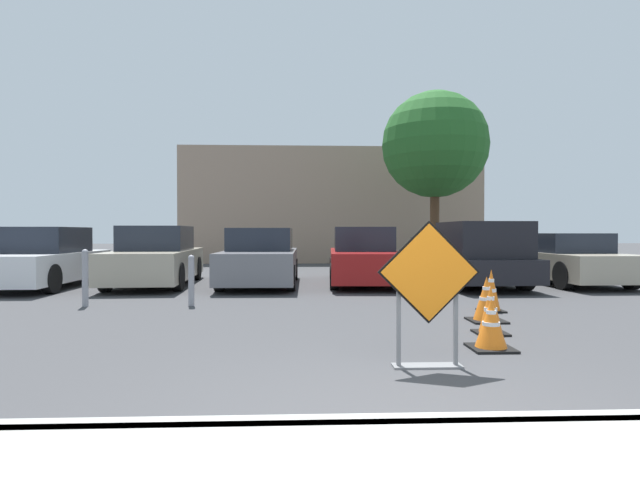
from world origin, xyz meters
TOP-DOWN VIEW (x-y plane):
  - ground_plane at (0.00, 10.00)m, footprint 96.00×96.00m
  - curb_lip at (0.00, 0.00)m, footprint 21.71×0.20m
  - road_closed_sign at (0.58, 1.70)m, footprint 1.03×0.20m
  - traffic_cone_nearest at (1.52, 2.47)m, footprint 0.49×0.49m
  - traffic_cone_second at (1.86, 3.33)m, footprint 0.41×0.41m
  - traffic_cone_third at (2.15, 4.26)m, footprint 0.53×0.53m
  - traffic_cone_fourth at (2.59, 5.20)m, footprint 0.41×0.41m
  - parked_car_nearest at (-7.11, 9.38)m, footprint 1.97×4.26m
  - parked_car_second at (-4.41, 9.80)m, footprint 2.01×4.57m
  - parked_car_third at (-1.72, 9.72)m, footprint 1.90×4.37m
  - parked_car_fourth at (0.98, 9.95)m, footprint 1.97×4.55m
  - pickup_truck at (3.68, 9.38)m, footprint 2.05×5.05m
  - parked_car_fifth at (6.37, 9.67)m, footprint 1.92×4.23m
  - bollard_nearest at (-2.72, 6.08)m, footprint 0.12×0.12m
  - bollard_second at (-4.65, 6.08)m, footprint 0.12×0.12m
  - building_facade_backdrop at (0.74, 21.06)m, footprint 13.49×5.00m
  - street_tree_behind_lot at (4.07, 14.22)m, footprint 3.74×3.74m

SIDE VIEW (x-z plane):
  - ground_plane at x=0.00m, z-range 0.00..0.00m
  - curb_lip at x=0.00m, z-range 0.00..0.14m
  - traffic_cone_nearest at x=1.52m, z-range -0.01..0.58m
  - traffic_cone_second at x=1.86m, z-range -0.01..0.65m
  - traffic_cone_third at x=2.15m, z-range -0.01..0.68m
  - traffic_cone_fourth at x=2.59m, z-range -0.01..0.72m
  - bollard_nearest at x=-2.72m, z-range 0.03..0.98m
  - bollard_second at x=-4.65m, z-range 0.03..1.09m
  - parked_car_fifth at x=6.37m, z-range -0.04..1.31m
  - parked_car_third at x=-1.72m, z-range -0.06..1.42m
  - parked_car_nearest at x=-7.11m, z-range -0.06..1.44m
  - parked_car_fourth at x=0.98m, z-range -0.06..1.44m
  - parked_car_second at x=-4.41m, z-range -0.06..1.47m
  - pickup_truck at x=3.68m, z-range -0.08..1.54m
  - road_closed_sign at x=0.58m, z-range 0.08..1.57m
  - building_facade_backdrop at x=0.74m, z-range 0.00..5.16m
  - street_tree_behind_lot at x=4.07m, z-range 1.28..7.62m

